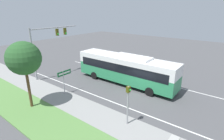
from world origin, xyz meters
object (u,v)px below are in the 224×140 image
bus (125,68)px  signal_gantry (48,41)px  street_sign (64,77)px  pedestrian_signal (128,100)px

bus → signal_gantry: bearing=112.6°
bus → street_sign: bearing=150.4°
signal_gantry → street_sign: bearing=-111.5°
signal_gantry → pedestrian_signal: 14.45m
pedestrian_signal → street_sign: (0.54, 8.13, -0.29)m
pedestrian_signal → bus: bearing=34.6°
signal_gantry → street_sign: signal_gantry is taller
bus → pedestrian_signal: bearing=-145.4°
signal_gantry → street_sign: 6.84m
bus → signal_gantry: size_ratio=1.76×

